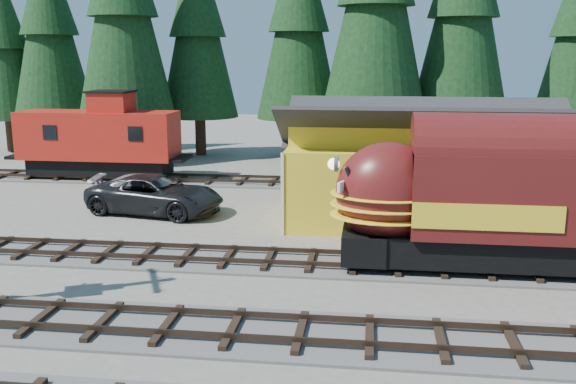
# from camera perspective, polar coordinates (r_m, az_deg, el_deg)

# --- Properties ---
(ground) EXTENTS (120.00, 120.00, 0.00)m
(ground) POSITION_cam_1_polar(r_m,az_deg,el_deg) (19.12, 14.62, -10.55)
(ground) COLOR #6B665B
(ground) RESTS_ON ground
(track_spur) EXTENTS (32.00, 3.20, 0.33)m
(track_spur) POSITION_cam_1_polar(r_m,az_deg,el_deg) (37.01, -4.38, 0.92)
(track_spur) COLOR #4C4947
(track_spur) RESTS_ON ground
(depot) EXTENTS (12.80, 7.00, 5.30)m
(depot) POSITION_cam_1_polar(r_m,az_deg,el_deg) (28.45, 12.43, 3.21)
(depot) COLOR yellow
(depot) RESTS_ON ground
(conifer_backdrop) EXTENTS (79.74, 23.23, 16.18)m
(conifer_backdrop) POSITION_cam_1_polar(r_m,az_deg,el_deg) (42.69, 19.73, 14.67)
(conifer_backdrop) COLOR black
(conifer_backdrop) RESTS_ON ground
(locomotive) EXTENTS (14.93, 2.97, 4.06)m
(locomotive) POSITION_cam_1_polar(r_m,az_deg,el_deg) (22.81, 22.14, -1.04)
(locomotive) COLOR black
(locomotive) RESTS_ON ground
(caboose) EXTENTS (9.18, 2.66, 4.77)m
(caboose) POSITION_cam_1_polar(r_m,az_deg,el_deg) (39.17, -16.41, 4.55)
(caboose) COLOR black
(caboose) RESTS_ON ground
(pickup_truck_a) EXTENTS (6.77, 4.05, 1.76)m
(pickup_truck_a) POSITION_cam_1_polar(r_m,az_deg,el_deg) (30.29, -11.67, -0.23)
(pickup_truck_a) COLOR black
(pickup_truck_a) RESTS_ON ground
(pickup_truck_b) EXTENTS (5.76, 2.92, 1.60)m
(pickup_truck_b) POSITION_cam_1_polar(r_m,az_deg,el_deg) (31.37, -12.06, 0.03)
(pickup_truck_b) COLOR #AFB3B7
(pickup_truck_b) RESTS_ON ground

